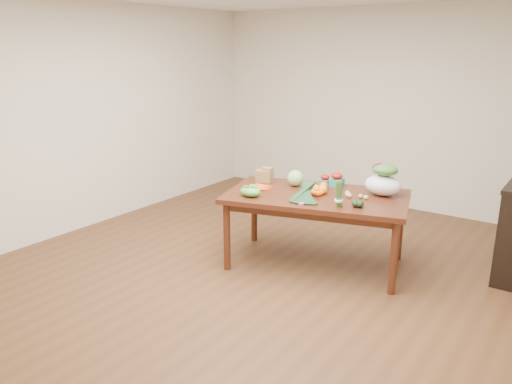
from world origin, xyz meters
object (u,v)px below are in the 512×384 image
Objects in this scene: cabbage at (295,178)px; mandarin_cluster at (317,191)px; salad_bag at (383,181)px; kale_bunch at (304,194)px; paper_bag at (264,175)px; dining_table at (315,230)px; asparagus_bundle at (339,194)px.

cabbage is 0.94× the size of mandarin_cluster.
mandarin_cluster is 0.49× the size of salad_bag.
kale_bunch is at bearing -128.68° from salad_bag.
paper_bag reaches higher than mandarin_cluster.
mandarin_cluster is at bearing -26.59° from cabbage.
paper_bag is 0.54× the size of kale_bunch.
paper_bag is 0.84m from kale_bunch.
paper_bag is (-0.71, 0.11, 0.45)m from dining_table.
cabbage is (-0.34, 0.15, 0.46)m from dining_table.
salad_bag is (0.53, 0.38, 0.10)m from mandarin_cluster.
dining_table is 0.42m from mandarin_cluster.
cabbage reaches higher than mandarin_cluster.
kale_bunch is (0.36, -0.44, -0.00)m from cabbage.
cabbage reaches higher than kale_bunch.
cabbage is at bearing -166.72° from salad_bag.
salad_bag is at bearing 35.16° from kale_bunch.
kale_bunch reaches higher than mandarin_cluster.
cabbage is at bearing 6.12° from paper_bag.
mandarin_cluster is 0.45× the size of kale_bunch.
asparagus_bundle is at bearing -50.87° from dining_table.
salad_bag is at bearing 13.28° from cabbage.
dining_table is 9.84× the size of mandarin_cluster.
kale_bunch is 0.34m from asparagus_bundle.
cabbage is 0.68× the size of asparagus_bundle.
cabbage is 0.80m from asparagus_bundle.
kale_bunch is (0.74, -0.40, 0.00)m from paper_bag.
kale_bunch is at bearing -28.58° from paper_bag.
kale_bunch is at bearing -101.91° from dining_table.
kale_bunch reaches higher than paper_bag.
dining_table is at bearing -8.53° from paper_bag.
kale_bunch is (0.01, -0.26, 0.04)m from mandarin_cluster.
kale_bunch reaches higher than dining_table.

